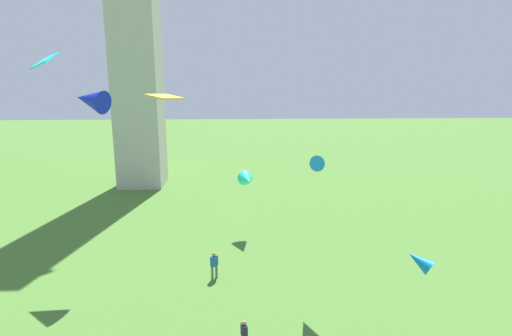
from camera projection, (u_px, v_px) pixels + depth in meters
The scene contains 8 objects.
person_0 at pixel (244, 334), 19.88m from camera, with size 0.35×0.49×1.62m.
person_2 at pixel (214, 264), 26.99m from camera, with size 0.51×0.54×1.82m.
kite_flying_0 at pixel (90, 100), 27.01m from camera, with size 2.79×2.38×1.84m.
kite_flying_1 at pixel (247, 180), 33.72m from camera, with size 1.57×2.01×1.33m.
kite_flying_2 at pixel (313, 164), 24.45m from camera, with size 1.19×1.67×1.28m.
kite_flying_3 at pixel (165, 97), 20.60m from camera, with size 1.85×2.04×0.34m.
kite_flying_4 at pixel (45, 61), 24.61m from camera, with size 1.25×1.86×1.09m.
kite_flying_5 at pixel (419, 261), 21.48m from camera, with size 1.72×1.64×1.32m.
Camera 1 is at (1.16, -5.87, 13.05)m, focal length 29.07 mm.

